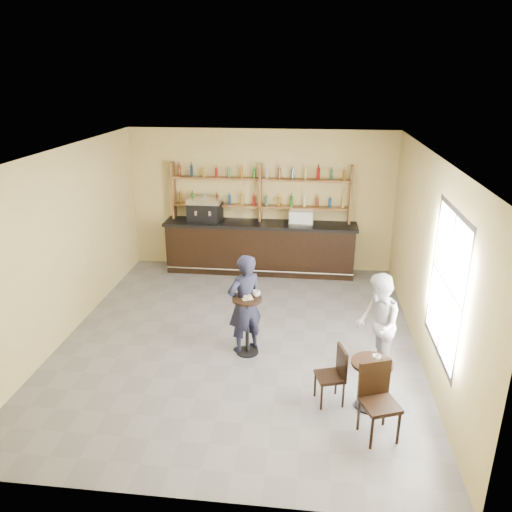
# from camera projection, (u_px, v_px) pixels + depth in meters

# --- Properties ---
(floor) EXTENTS (7.00, 7.00, 0.00)m
(floor) POSITION_uv_depth(u_px,v_px,m) (239.00, 339.00, 8.68)
(floor) COLOR slate
(floor) RESTS_ON ground
(ceiling) EXTENTS (7.00, 7.00, 0.00)m
(ceiling) POSITION_uv_depth(u_px,v_px,m) (237.00, 153.00, 7.56)
(ceiling) COLOR white
(ceiling) RESTS_ON wall_back
(wall_back) EXTENTS (7.00, 0.00, 7.00)m
(wall_back) POSITION_uv_depth(u_px,v_px,m) (261.00, 200.00, 11.38)
(wall_back) COLOR #D0BB76
(wall_back) RESTS_ON floor
(wall_front) EXTENTS (7.00, 0.00, 7.00)m
(wall_front) POSITION_uv_depth(u_px,v_px,m) (185.00, 374.00, 4.86)
(wall_front) COLOR #D0BB76
(wall_front) RESTS_ON floor
(wall_left) EXTENTS (0.00, 7.00, 7.00)m
(wall_left) POSITION_uv_depth(u_px,v_px,m) (63.00, 245.00, 8.44)
(wall_left) COLOR #D0BB76
(wall_left) RESTS_ON floor
(wall_right) EXTENTS (0.00, 7.00, 7.00)m
(wall_right) POSITION_uv_depth(u_px,v_px,m) (428.00, 260.00, 7.80)
(wall_right) COLOR #D0BB76
(wall_right) RESTS_ON floor
(window_pane) EXTENTS (0.00, 2.00, 2.00)m
(window_pane) POSITION_uv_depth(u_px,v_px,m) (447.00, 285.00, 6.64)
(window_pane) COLOR white
(window_pane) RESTS_ON wall_right
(window_frame) EXTENTS (0.04, 1.70, 2.10)m
(window_frame) POSITION_uv_depth(u_px,v_px,m) (446.00, 285.00, 6.65)
(window_frame) COLOR black
(window_frame) RESTS_ON wall_right
(shelf_unit) EXTENTS (4.00, 0.26, 1.40)m
(shelf_unit) POSITION_uv_depth(u_px,v_px,m) (260.00, 193.00, 11.19)
(shelf_unit) COLOR brown
(shelf_unit) RESTS_ON wall_back
(liquor_bottles) EXTENTS (3.68, 0.10, 1.00)m
(liquor_bottles) POSITION_uv_depth(u_px,v_px,m) (260.00, 185.00, 11.13)
(liquor_bottles) COLOR #8C5919
(liquor_bottles) RESTS_ON shelf_unit
(bar_counter) EXTENTS (4.33, 0.84, 1.17)m
(bar_counter) POSITION_uv_depth(u_px,v_px,m) (260.00, 247.00, 11.40)
(bar_counter) COLOR black
(bar_counter) RESTS_ON floor
(espresso_machine) EXTENTS (0.77, 0.53, 0.53)m
(espresso_machine) POSITION_uv_depth(u_px,v_px,m) (205.00, 210.00, 11.24)
(espresso_machine) COLOR black
(espresso_machine) RESTS_ON bar_counter
(pastry_case) EXTENTS (0.55, 0.45, 0.32)m
(pastry_case) POSITION_uv_depth(u_px,v_px,m) (301.00, 217.00, 11.05)
(pastry_case) COLOR silver
(pastry_case) RESTS_ON bar_counter
(pedestal_table) EXTENTS (0.52, 0.52, 0.99)m
(pedestal_table) POSITION_uv_depth(u_px,v_px,m) (247.00, 326.00, 8.08)
(pedestal_table) COLOR black
(pedestal_table) RESTS_ON floor
(napkin) EXTENTS (0.22, 0.22, 0.00)m
(napkin) POSITION_uv_depth(u_px,v_px,m) (247.00, 298.00, 7.91)
(napkin) COLOR white
(napkin) RESTS_ON pedestal_table
(donut) EXTENTS (0.19, 0.19, 0.05)m
(donut) POSITION_uv_depth(u_px,v_px,m) (248.00, 297.00, 7.89)
(donut) COLOR #C28C47
(donut) RESTS_ON napkin
(cup_pedestal) EXTENTS (0.15, 0.15, 0.10)m
(cup_pedestal) POSITION_uv_depth(u_px,v_px,m) (257.00, 293.00, 7.97)
(cup_pedestal) COLOR white
(cup_pedestal) RESTS_ON pedestal_table
(man_main) EXTENTS (0.73, 0.69, 1.68)m
(man_main) POSITION_uv_depth(u_px,v_px,m) (245.00, 304.00, 8.05)
(man_main) COLOR black
(man_main) RESTS_ON floor
(cafe_table) EXTENTS (0.75, 0.75, 0.72)m
(cafe_table) POSITION_uv_depth(u_px,v_px,m) (370.00, 385.00, 6.80)
(cafe_table) COLOR black
(cafe_table) RESTS_ON floor
(cup_cafe) EXTENTS (0.14, 0.14, 0.10)m
(cup_cafe) POSITION_uv_depth(u_px,v_px,m) (377.00, 359.00, 6.65)
(cup_cafe) COLOR white
(cup_cafe) RESTS_ON cafe_table
(chair_west) EXTENTS (0.45, 0.45, 0.84)m
(chair_west) POSITION_uv_depth(u_px,v_px,m) (330.00, 376.00, 6.88)
(chair_west) COLOR black
(chair_west) RESTS_ON floor
(chair_south) EXTENTS (0.55, 0.55, 0.99)m
(chair_south) POSITION_uv_depth(u_px,v_px,m) (380.00, 404.00, 6.19)
(chair_south) COLOR black
(chair_south) RESTS_ON floor
(patron_second) EXTENTS (0.65, 0.81, 1.60)m
(patron_second) POSITION_uv_depth(u_px,v_px,m) (377.00, 325.00, 7.48)
(patron_second) COLOR #ACADB2
(patron_second) RESTS_ON floor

